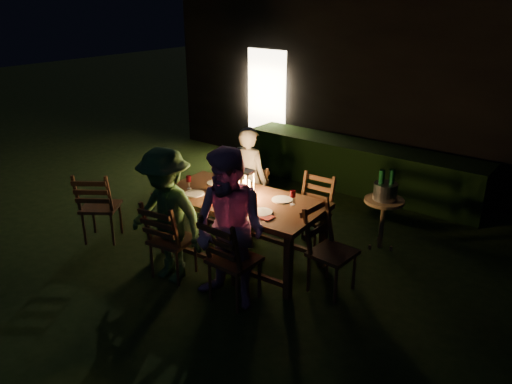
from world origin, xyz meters
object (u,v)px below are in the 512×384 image
Objects in this scene: person_opp_right at (230,230)px; person_opp_left at (167,216)px; chair_spare at (101,218)px; chair_near_left at (172,252)px; chair_far_left at (247,211)px; bottle_bucket_b at (391,188)px; dining_table at (241,204)px; chair_far_right at (310,226)px; chair_near_right at (233,274)px; chair_end at (330,265)px; lantern at (246,185)px; bottle_table at (224,183)px; side_table at (384,205)px; ice_bucket at (385,191)px; person_house_side at (249,179)px; bottle_bucket_a at (381,188)px.

person_opp_right reaches higher than person_opp_left.
chair_near_left is at bearing -37.30° from chair_spare.
bottle_bucket_b is at bearing -157.53° from chair_far_left.
chair_far_right is (0.50, 0.80, -0.46)m from dining_table.
dining_table is at bearing -132.36° from bottle_bucket_b.
chair_near_left is 0.64× the size of person_opp_left.
person_opp_right reaches higher than chair_near_right.
chair_near_left is 0.98× the size of chair_spare.
lantern is at bearing -85.01° from chair_end.
chair_end is at bearing 26.11° from person_opp_left.
chair_near_left is at bearing 57.38° from chair_far_right.
person_opp_left is at bearing -100.13° from bottle_table.
chair_far_left is at bearing 119.48° from person_opp_right.
side_table is (0.02, 1.31, 0.29)m from chair_end.
chair_end is 1.39m from ice_bucket.
chair_far_right is 3.15× the size of bottle_bucket_b.
person_house_side is at bearing 126.57° from lantern.
person_house_side is (-0.10, 1.59, 0.43)m from chair_near_left.
chair_far_right is 3.60× the size of bottle_table.
chair_near_left is at bearing -117.66° from lantern.
bottle_bucket_a is at bearing 72.59° from chair_near_right.
chair_far_right is (1.00, 0.06, 0.02)m from chair_far_left.
side_table is at bearing 0.00° from ice_bucket.
person_opp_left is at bearing 90.00° from person_house_side.
chair_far_left is 2.00m from bottle_bucket_b.
person_house_side is 2.16× the size of side_table.
chair_near_left reaches higher than chair_far_left.
person_opp_left is at bearing -126.09° from bottle_bucket_a.
chair_spare reaches higher than bottle_bucket_a.
bottle_bucket_a reaches higher than dining_table.
chair_spare reaches higher than chair_far_right.
chair_near_left is at bearing -175.25° from chair_near_right.
side_table is 0.19m from ice_bucket.
chair_near_left is 2.85m from bottle_bucket_b.
bottle_bucket_b is at bearing 38.66° from side_table.
person_house_side is at bearing -108.68° from chair_end.
chair_near_left is 0.99× the size of chair_end.
lantern reaches higher than dining_table.
bottle_table is (-0.30, -0.07, -0.02)m from lantern.
chair_far_right is at bearing 91.03° from chair_near_right.
person_opp_left is 2.77m from ice_bucket.
lantern is (-0.45, 0.84, 0.13)m from person_opp_right.
chair_far_left is at bearing -159.70° from side_table.
person_opp_right is (-0.00, -1.59, 0.57)m from chair_far_right.
ice_bucket is at bearing 71.72° from chair_near_right.
bottle_table is (-0.75, 0.77, 0.11)m from person_opp_right.
chair_far_left is at bearing 108.03° from bottle_table.
chair_end is 1.93m from person_opp_left.
chair_near_right is at bearing -5.27° from chair_near_left.
chair_near_right is 1.02× the size of chair_spare.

